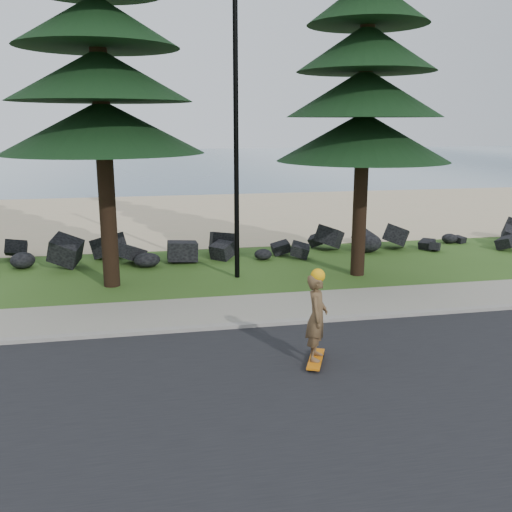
% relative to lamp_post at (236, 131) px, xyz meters
% --- Properties ---
extents(ground, '(160.00, 160.00, 0.00)m').
position_rel_lamp_post_xyz_m(ground, '(0.00, -3.20, -4.13)').
color(ground, '#33571B').
rests_on(ground, ground).
extents(road, '(160.00, 7.00, 0.02)m').
position_rel_lamp_post_xyz_m(road, '(0.00, -7.70, -4.12)').
color(road, black).
rests_on(road, ground).
extents(kerb, '(160.00, 0.20, 0.10)m').
position_rel_lamp_post_xyz_m(kerb, '(0.00, -4.10, -4.08)').
color(kerb, gray).
rests_on(kerb, ground).
extents(sidewalk, '(160.00, 2.00, 0.08)m').
position_rel_lamp_post_xyz_m(sidewalk, '(0.00, -3.00, -4.09)').
color(sidewalk, gray).
rests_on(sidewalk, ground).
extents(beach_sand, '(160.00, 15.00, 0.01)m').
position_rel_lamp_post_xyz_m(beach_sand, '(0.00, 11.30, -4.13)').
color(beach_sand, beige).
rests_on(beach_sand, ground).
extents(ocean, '(160.00, 58.00, 0.01)m').
position_rel_lamp_post_xyz_m(ocean, '(0.00, 47.80, -4.13)').
color(ocean, '#3E6076').
rests_on(ocean, ground).
extents(seawall_boulders, '(60.00, 2.40, 1.10)m').
position_rel_lamp_post_xyz_m(seawall_boulders, '(0.00, 2.40, -4.13)').
color(seawall_boulders, black).
rests_on(seawall_boulders, ground).
extents(lamp_post, '(0.25, 0.14, 8.14)m').
position_rel_lamp_post_xyz_m(lamp_post, '(0.00, 0.00, 0.00)').
color(lamp_post, black).
rests_on(lamp_post, ground).
extents(skateboarder, '(0.60, 0.99, 1.81)m').
position_rel_lamp_post_xyz_m(skateboarder, '(0.46, -6.23, -3.22)').
color(skateboarder, orange).
rests_on(skateboarder, ground).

